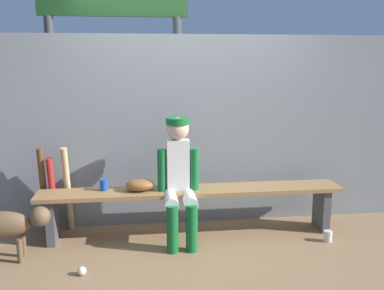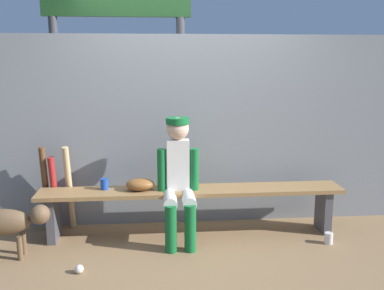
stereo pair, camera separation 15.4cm
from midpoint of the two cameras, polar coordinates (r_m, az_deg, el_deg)
name	(u,v)px [view 2 (the right image)]	position (r m, az deg, el deg)	size (l,w,h in m)	color
ground_plane	(192,235)	(4.58, 0.99, -11.62)	(30.00, 30.00, 0.00)	olive
chainlink_fence	(189,131)	(4.67, 0.52, 1.79)	(4.84, 0.03, 2.02)	gray
dugout_bench	(192,198)	(4.44, 1.00, -6.96)	(3.05, 0.36, 0.49)	olive
player_seated	(179,175)	(4.24, -0.71, -3.95)	(0.41, 0.55, 1.21)	silver
baseball_glove	(140,184)	(4.37, -5.80, -5.14)	(0.28, 0.20, 0.12)	brown
bat_wood_natural	(69,188)	(4.70, -14.77, -5.46)	(0.06, 0.06, 0.92)	tan
bat_aluminum_red	(55,194)	(4.73, -16.57, -6.15)	(0.06, 0.06, 0.80)	#B22323
bat_wood_dark	(46,189)	(4.76, -17.63, -5.48)	(0.06, 0.06, 0.90)	brown
baseball	(79,269)	(3.92, -13.35, -15.45)	(0.07, 0.07, 0.07)	white
cup_on_ground	(329,238)	(4.58, 18.33, -11.45)	(0.08, 0.08, 0.11)	silver
cup_on_bench	(104,184)	(4.45, -10.36, -5.03)	(0.08, 0.08, 0.11)	#1E47AD
scoreboard	(123,17)	(5.22, -8.13, 16.17)	(1.95, 0.27, 3.25)	#3F3F42
dog	(8,222)	(4.27, -21.89, -9.33)	(0.84, 0.20, 0.49)	brown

